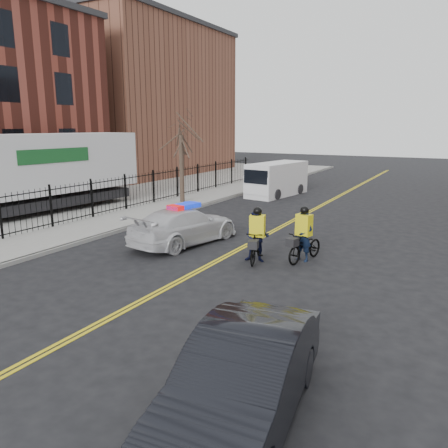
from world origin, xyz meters
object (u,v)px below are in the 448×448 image
police_cruiser (184,226)px  cyclist_near (303,242)px  cargo_van (276,180)px  dark_sedan (242,379)px  semi_trailer (22,170)px  cyclist_far (257,240)px

police_cruiser → cyclist_near: (4.98, 0.08, -0.05)m
police_cruiser → cargo_van: cargo_van is taller
dark_sedan → semi_trailer: semi_trailer is taller
police_cruiser → cyclist_far: (3.61, -0.84, 0.04)m
cyclist_far → semi_trailer: bearing=160.3°
cyclist_near → cyclist_far: bearing=-133.4°
cargo_van → cyclist_far: bearing=-61.6°
semi_trailer → cyclist_far: (14.19, -1.42, -1.64)m
cargo_van → cyclist_far: 15.14m
semi_trailer → cyclist_near: 15.66m
dark_sedan → cyclist_far: cyclist_far is taller
dark_sedan → cyclist_near: cyclist_near is taller
cargo_van → dark_sedan: bearing=-60.4°
cyclist_near → cyclist_far: (-1.37, -0.91, 0.09)m
dark_sedan → cargo_van: (-8.55, 22.11, 0.32)m
cargo_van → semi_trailer: size_ratio=0.40×
police_cruiser → cyclist_near: cyclist_near is taller
cargo_van → cyclist_far: cargo_van is taller
semi_trailer → cyclist_near: bearing=3.6°
semi_trailer → cyclist_near: size_ratio=6.58×
dark_sedan → cyclist_far: size_ratio=2.33×
semi_trailer → police_cruiser: bearing=2.3°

